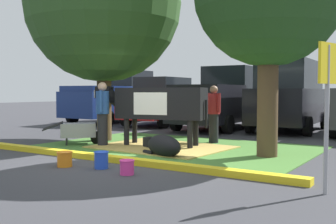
# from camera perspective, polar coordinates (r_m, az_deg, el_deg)

# --- Properties ---
(ground_plane) EXTENTS (80.00, 80.00, 0.00)m
(ground_plane) POSITION_cam_1_polar(r_m,az_deg,el_deg) (8.40, -5.55, -6.90)
(ground_plane) COLOR #38383D
(grass_island) EXTENTS (6.73, 4.56, 0.02)m
(grass_island) POSITION_cam_1_polar(r_m,az_deg,el_deg) (10.33, 0.94, -4.98)
(grass_island) COLOR #477A33
(grass_island) RESTS_ON ground
(curb_yellow) EXTENTS (7.93, 0.24, 0.12)m
(curb_yellow) POSITION_cam_1_polar(r_m,az_deg,el_deg) (8.39, -7.95, -6.51)
(curb_yellow) COLOR yellow
(curb_yellow) RESTS_ON ground
(hay_bedding) EXTENTS (3.34, 2.59, 0.04)m
(hay_bedding) POSITION_cam_1_polar(r_m,az_deg,el_deg) (10.25, -0.92, -4.96)
(hay_bedding) COLOR tan
(hay_bedding) RESTS_ON ground
(shade_tree_left) EXTENTS (4.43, 4.43, 6.13)m
(shade_tree_left) POSITION_cam_1_polar(r_m,az_deg,el_deg) (12.07, -9.06, 14.69)
(shade_tree_left) COLOR #4C3823
(shade_tree_left) RESTS_ON ground
(cow_holstein) EXTENTS (3.09, 1.17, 1.56)m
(cow_holstein) POSITION_cam_1_polar(r_m,az_deg,el_deg) (10.45, -1.56, 1.15)
(cow_holstein) COLOR black
(cow_holstein) RESTS_ON ground
(calf_lying) EXTENTS (1.32, 0.88, 0.48)m
(calf_lying) POSITION_cam_1_polar(r_m,az_deg,el_deg) (8.93, -0.74, -4.75)
(calf_lying) COLOR black
(calf_lying) RESTS_ON ground
(person_handler) EXTENTS (0.34, 0.47, 1.67)m
(person_handler) POSITION_cam_1_polar(r_m,az_deg,el_deg) (10.60, -9.18, 0.00)
(person_handler) COLOR black
(person_handler) RESTS_ON ground
(person_visitor_near) EXTENTS (0.49, 0.34, 1.59)m
(person_visitor_near) POSITION_cam_1_polar(r_m,az_deg,el_deg) (11.18, 6.44, -0.07)
(person_visitor_near) COLOR black
(person_visitor_near) RESTS_ON ground
(wheelbarrow) EXTENTS (1.34, 1.35, 0.63)m
(wheelbarrow) POSITION_cam_1_polar(r_m,az_deg,el_deg) (11.09, -12.37, -2.55)
(wheelbarrow) COLOR gray
(wheelbarrow) RESTS_ON ground
(parking_sign) EXTENTS (0.16, 0.43, 2.09)m
(parking_sign) POSITION_cam_1_polar(r_m,az_deg,el_deg) (5.98, 21.45, 3.18)
(parking_sign) COLOR #99999E
(parking_sign) RESTS_ON ground
(bucket_orange) EXTENTS (0.30, 0.30, 0.29)m
(bucket_orange) POSITION_cam_1_polar(r_m,az_deg,el_deg) (7.99, -14.32, -6.38)
(bucket_orange) COLOR orange
(bucket_orange) RESTS_ON ground
(bucket_blue) EXTENTS (0.28, 0.28, 0.32)m
(bucket_blue) POSITION_cam_1_polar(r_m,az_deg,el_deg) (7.67, -9.35, -6.61)
(bucket_blue) COLOR blue
(bucket_blue) RESTS_ON ground
(bucket_pink) EXTENTS (0.27, 0.27, 0.26)m
(bucket_pink) POSITION_cam_1_polar(r_m,az_deg,el_deg) (7.06, -5.78, -7.67)
(bucket_pink) COLOR #EA3893
(bucket_pink) RESTS_ON ground
(pickup_truck_maroon) EXTENTS (2.38, 5.47, 2.42)m
(pickup_truck_maroon) POSITION_cam_1_polar(r_m,az_deg,el_deg) (19.07, -7.26, 1.94)
(pickup_truck_maroon) COLOR navy
(pickup_truck_maroon) RESTS_ON ground
(sedan_blue) EXTENTS (2.15, 4.46, 2.02)m
(sedan_blue) POSITION_cam_1_polar(r_m,az_deg,el_deg) (17.34, -0.70, 1.44)
(sedan_blue) COLOR red
(sedan_blue) RESTS_ON ground
(pickup_truck_black) EXTENTS (2.38, 5.47, 2.42)m
(pickup_truck_black) POSITION_cam_1_polar(r_m,az_deg,el_deg) (15.84, 7.66, 1.75)
(pickup_truck_black) COLOR black
(pickup_truck_black) RESTS_ON ground
(suv_black) EXTENTS (2.26, 4.67, 2.52)m
(suv_black) POSITION_cam_1_polar(r_m,az_deg,el_deg) (15.25, 16.73, 2.19)
(suv_black) COLOR black
(suv_black) RESTS_ON ground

